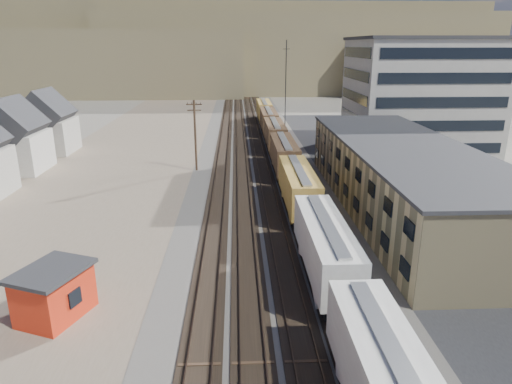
{
  "coord_description": "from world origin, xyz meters",
  "views": [
    {
      "loc": [
        -2.76,
        -21.37,
        17.14
      ],
      "look_at": [
        -0.85,
        22.37,
        3.0
      ],
      "focal_mm": 32.0,
      "sensor_mm": 36.0,
      "label": 1
    }
  ],
  "objects_px": {
    "parked_car_blue": "(446,172)",
    "maintenance_shed": "(54,293)",
    "freight_train": "(290,168)",
    "utility_pole_north": "(195,134)"
  },
  "relations": [
    {
      "from": "maintenance_shed",
      "to": "parked_car_blue",
      "type": "bearing_deg",
      "value": 38.25
    },
    {
      "from": "parked_car_blue",
      "to": "maintenance_shed",
      "type": "bearing_deg",
      "value": -175.11
    },
    {
      "from": "parked_car_blue",
      "to": "utility_pole_north",
      "type": "bearing_deg",
      "value": 138.8
    },
    {
      "from": "freight_train",
      "to": "maintenance_shed",
      "type": "relative_size",
      "value": 20.78
    },
    {
      "from": "maintenance_shed",
      "to": "parked_car_blue",
      "type": "xyz_separation_m",
      "value": [
        40.45,
        31.89,
        -1.06
      ]
    },
    {
      "from": "maintenance_shed",
      "to": "parked_car_blue",
      "type": "distance_m",
      "value": 51.52
    },
    {
      "from": "freight_train",
      "to": "maintenance_shed",
      "type": "xyz_separation_m",
      "value": [
        -18.57,
        -27.09,
        -1.02
      ]
    },
    {
      "from": "utility_pole_north",
      "to": "maintenance_shed",
      "type": "distance_m",
      "value": 37.29
    },
    {
      "from": "maintenance_shed",
      "to": "freight_train",
      "type": "bearing_deg",
      "value": 55.56
    },
    {
      "from": "freight_train",
      "to": "maintenance_shed",
      "type": "distance_m",
      "value": 32.86
    }
  ]
}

